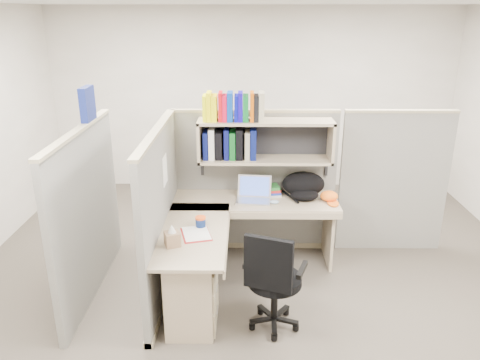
{
  "coord_description": "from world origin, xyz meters",
  "views": [
    {
      "loc": [
        -0.11,
        -4.02,
        2.61
      ],
      "look_at": [
        -0.16,
        0.25,
        1.07
      ],
      "focal_mm": 35.0,
      "sensor_mm": 36.0,
      "label": 1
    }
  ],
  "objects_px": {
    "desk": "(212,265)",
    "snack_canister": "(201,222)",
    "backpack": "(304,186)",
    "laptop": "(254,190)",
    "task_chair": "(273,296)"
  },
  "relations": [
    {
      "from": "desk",
      "to": "snack_canister",
      "type": "xyz_separation_m",
      "value": [
        -0.11,
        0.19,
        0.34
      ]
    },
    {
      "from": "desk",
      "to": "task_chair",
      "type": "distance_m",
      "value": 0.64
    },
    {
      "from": "desk",
      "to": "laptop",
      "type": "height_order",
      "value": "laptop"
    },
    {
      "from": "desk",
      "to": "backpack",
      "type": "xyz_separation_m",
      "value": [
        0.92,
        0.92,
        0.43
      ]
    },
    {
      "from": "backpack",
      "to": "laptop",
      "type": "bearing_deg",
      "value": -172.99
    },
    {
      "from": "task_chair",
      "to": "laptop",
      "type": "bearing_deg",
      "value": 97.63
    },
    {
      "from": "snack_canister",
      "to": "backpack",
      "type": "bearing_deg",
      "value": 34.91
    },
    {
      "from": "backpack",
      "to": "snack_canister",
      "type": "height_order",
      "value": "backpack"
    },
    {
      "from": "desk",
      "to": "backpack",
      "type": "bearing_deg",
      "value": 44.77
    },
    {
      "from": "laptop",
      "to": "snack_canister",
      "type": "bearing_deg",
      "value": -123.15
    },
    {
      "from": "snack_canister",
      "to": "task_chair",
      "type": "height_order",
      "value": "task_chair"
    },
    {
      "from": "desk",
      "to": "backpack",
      "type": "relative_size",
      "value": 3.83
    },
    {
      "from": "backpack",
      "to": "snack_canister",
      "type": "xyz_separation_m",
      "value": [
        -1.04,
        -0.72,
        -0.08
      ]
    },
    {
      "from": "snack_canister",
      "to": "task_chair",
      "type": "distance_m",
      "value": 0.95
    },
    {
      "from": "desk",
      "to": "laptop",
      "type": "xyz_separation_m",
      "value": [
        0.39,
        0.81,
        0.42
      ]
    }
  ]
}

